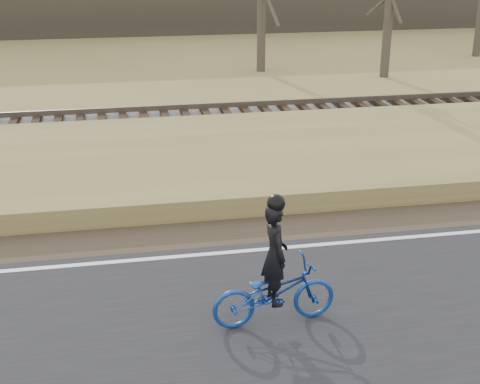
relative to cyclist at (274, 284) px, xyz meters
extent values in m
cube|color=#473A2B|center=(-4.32, 3.39, -0.67)|extent=(120.00, 1.60, 0.04)
cube|color=olive|center=(-4.32, 6.39, -0.47)|extent=(120.00, 5.00, 0.44)
cube|color=slate|center=(-4.32, 10.19, -0.47)|extent=(120.00, 3.00, 0.45)
cube|color=black|center=(-4.32, 10.19, -0.17)|extent=(120.00, 2.40, 0.14)
cube|color=brown|center=(-4.32, 9.47, -0.03)|extent=(120.00, 0.07, 0.15)
cube|color=brown|center=(-4.32, 10.91, -0.03)|extent=(120.00, 0.07, 0.15)
imported|color=navy|center=(0.00, 0.00, -0.15)|extent=(1.90, 0.78, 0.97)
imported|color=black|center=(0.00, 0.00, 0.48)|extent=(0.40, 0.58, 1.53)
sphere|color=black|center=(0.00, 0.00, 1.26)|extent=(0.26, 0.26, 0.26)
camera|label=1|loc=(-2.07, -8.29, 4.74)|focal=50.00mm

